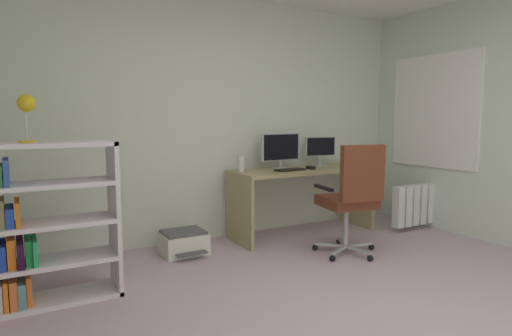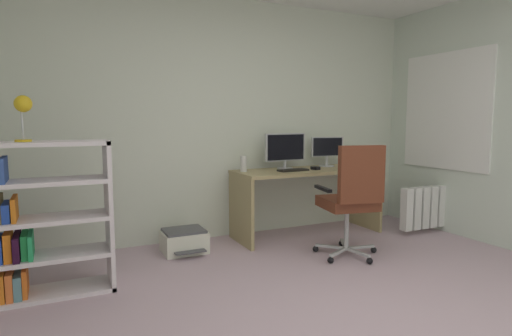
{
  "view_description": "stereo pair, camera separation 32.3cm",
  "coord_description": "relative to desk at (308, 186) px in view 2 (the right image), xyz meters",
  "views": [
    {
      "loc": [
        -1.98,
        -1.82,
        1.31
      ],
      "look_at": [
        0.08,
        1.77,
        0.84
      ],
      "focal_mm": 29.88,
      "sensor_mm": 36.0,
      "label": 1
    },
    {
      "loc": [
        -1.7,
        -1.97,
        1.31
      ],
      "look_at": [
        0.08,
        1.77,
        0.84
      ],
      "focal_mm": 29.88,
      "sensor_mm": 36.0,
      "label": 2
    }
  ],
  "objects": [
    {
      "name": "printer",
      "position": [
        -1.45,
        -0.02,
        -0.45
      ],
      "size": [
        0.42,
        0.44,
        0.23
      ],
      "color": "silver",
      "rests_on": "ground"
    },
    {
      "name": "radiator",
      "position": [
        1.44,
        -0.51,
        -0.27
      ],
      "size": [
        0.99,
        0.1,
        0.48
      ],
      "color": "white",
      "rests_on": "ground"
    },
    {
      "name": "window_frame",
      "position": [
        1.53,
        -0.51,
        0.84
      ],
      "size": [
        0.02,
        1.18,
        1.33
      ],
      "primitive_type": "cube",
      "color": "white"
    },
    {
      "name": "wall_back",
      "position": [
        -0.87,
        0.42,
        0.74
      ],
      "size": [
        4.81,
        0.1,
        2.62
      ],
      "primitive_type": "cube",
      "color": "silver",
      "rests_on": "ground"
    },
    {
      "name": "computer_mouse",
      "position": [
        0.05,
        -0.08,
        0.21
      ],
      "size": [
        0.08,
        0.11,
        0.03
      ],
      "primitive_type": "cube",
      "rotation": [
        0.0,
        0.0,
        0.16
      ],
      "color": "black",
      "rests_on": "desk"
    },
    {
      "name": "desk_lamp",
      "position": [
        -2.75,
        -0.6,
        0.83
      ],
      "size": [
        0.13,
        0.12,
        0.33
      ],
      "color": "gold",
      "rests_on": "bookshelf"
    },
    {
      "name": "bookshelf",
      "position": [
        -2.75,
        -0.6,
        -0.03
      ],
      "size": [
        0.91,
        0.34,
        1.15
      ],
      "color": "silver",
      "rests_on": "ground"
    },
    {
      "name": "keyboard",
      "position": [
        -0.24,
        -0.08,
        0.2
      ],
      "size": [
        0.35,
        0.15,
        0.02
      ],
      "primitive_type": "cube",
      "rotation": [
        0.0,
        0.0,
        0.07
      ],
      "color": "black",
      "rests_on": "desk"
    },
    {
      "name": "ground_plane",
      "position": [
        -0.87,
        -2.07,
        -0.58
      ],
      "size": [
        4.81,
        4.89,
        0.02
      ],
      "primitive_type": "cube",
      "color": "#C3A5B3",
      "rests_on": "ground"
    },
    {
      "name": "desk",
      "position": [
        0.0,
        0.0,
        0.0
      ],
      "size": [
        1.68,
        0.62,
        0.75
      ],
      "color": "tan",
      "rests_on": "ground"
    },
    {
      "name": "window_pane",
      "position": [
        1.53,
        -0.51,
        0.84
      ],
      "size": [
        0.01,
        1.1,
        1.25
      ],
      "primitive_type": "cube",
      "color": "white"
    },
    {
      "name": "monitor_main",
      "position": [
        -0.22,
        0.14,
        0.42
      ],
      "size": [
        0.51,
        0.18,
        0.4
      ],
      "color": "#B2B5B7",
      "rests_on": "desk"
    },
    {
      "name": "monitor_secondary",
      "position": [
        0.35,
        0.14,
        0.4
      ],
      "size": [
        0.4,
        0.18,
        0.35
      ],
      "color": "#B2B5B7",
      "rests_on": "desk"
    },
    {
      "name": "office_chair",
      "position": [
        -0.08,
        -0.9,
        0.04
      ],
      "size": [
        0.63,
        0.62,
        1.08
      ],
      "color": "#B7BABC",
      "rests_on": "ground"
    },
    {
      "name": "desktop_speaker",
      "position": [
        -0.75,
        0.09,
        0.27
      ],
      "size": [
        0.07,
        0.07,
        0.17
      ],
      "primitive_type": "cylinder",
      "color": "silver",
      "rests_on": "desk"
    }
  ]
}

